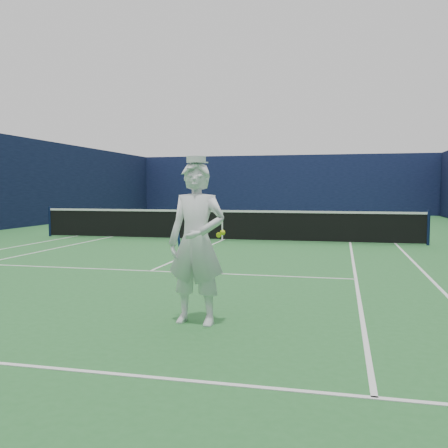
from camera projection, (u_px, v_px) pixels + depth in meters
name	position (u px, v px, depth m)	size (l,w,h in m)	color
ground	(222.00, 240.00, 16.52)	(80.00, 80.00, 0.00)	#296C31
court_markings	(222.00, 240.00, 16.52)	(11.03, 23.83, 0.01)	white
windscreen_fence	(222.00, 180.00, 16.38)	(20.12, 36.12, 4.00)	#0F1539
tennis_net	(222.00, 224.00, 16.48)	(12.88, 0.09, 1.07)	#141E4C
tennis_player	(196.00, 243.00, 6.23)	(0.80, 0.57, 2.10)	white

